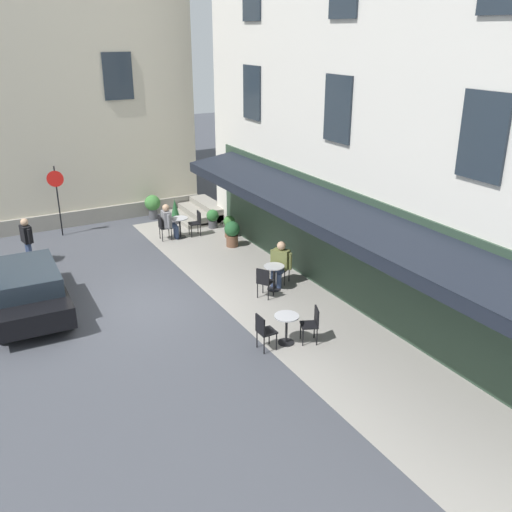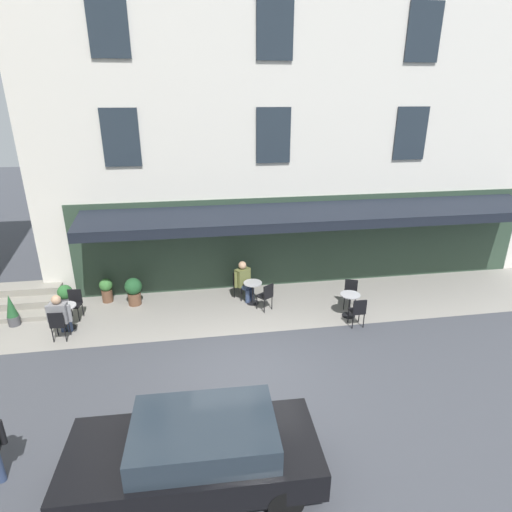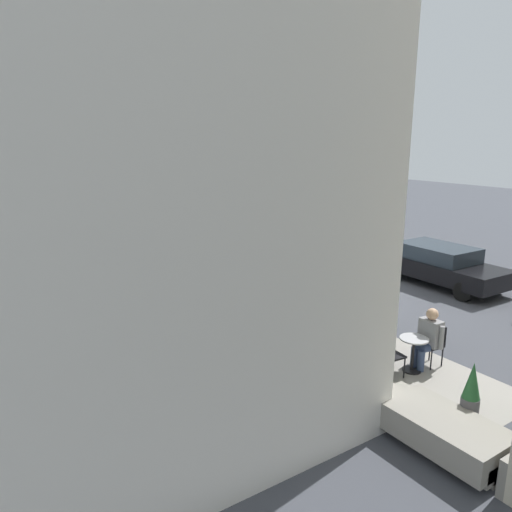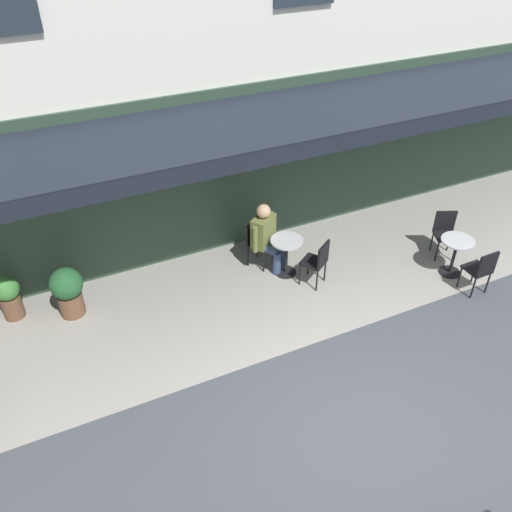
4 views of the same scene
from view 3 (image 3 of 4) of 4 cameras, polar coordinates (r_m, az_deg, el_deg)
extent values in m
plane|color=#42444C|center=(16.15, 11.09, -3.94)|extent=(70.00, 70.00, 0.00)
cube|color=gray|center=(16.70, -5.27, -3.12)|extent=(20.50, 3.20, 0.01)
cube|color=#2D4233|center=(15.42, -10.08, 1.42)|extent=(16.00, 0.06, 3.20)
cube|color=black|center=(15.55, -7.50, 6.30)|extent=(15.00, 1.70, 0.36)
cube|color=black|center=(15.96, -4.79, 5.73)|extent=(15.00, 0.04, 0.28)
cube|color=#232D38|center=(22.64, -18.93, 13.99)|extent=(1.10, 0.06, 1.70)
cube|color=#232D38|center=(18.19, -14.94, 14.47)|extent=(1.10, 0.06, 1.70)
cube|color=#232D38|center=(13.87, -8.38, 15.10)|extent=(1.10, 0.06, 1.70)
cube|color=#232D38|center=(9.87, 3.84, 15.77)|extent=(1.10, 0.06, 1.70)
cube|color=#232D38|center=(22.89, -19.56, 21.50)|extent=(1.10, 0.06, 1.70)
cube|color=#232D38|center=(18.49, -15.57, 23.79)|extent=(1.10, 0.06, 1.70)
cube|color=#232D38|center=(14.26, -8.86, 27.24)|extent=(1.10, 0.06, 1.70)
cube|color=gray|center=(9.30, 21.71, -18.25)|extent=(2.40, 1.40, 0.15)
cube|color=gray|center=(8.97, 20.44, -18.27)|extent=(2.40, 1.05, 0.30)
cube|color=gray|center=(8.64, 19.08, -18.29)|extent=(2.40, 0.70, 0.45)
cylinder|color=black|center=(14.57, -1.43, -5.59)|extent=(0.40, 0.40, 0.03)
cylinder|color=black|center=(14.45, -1.44, -4.30)|extent=(0.06, 0.06, 0.72)
cylinder|color=#B7B7BC|center=(14.34, -1.44, -2.88)|extent=(0.60, 0.60, 0.03)
cylinder|color=black|center=(14.89, -1.44, -4.30)|extent=(0.03, 0.03, 0.45)
cylinder|color=black|center=(14.76, -0.23, -4.46)|extent=(0.03, 0.03, 0.45)
cylinder|color=black|center=(15.19, -0.92, -3.93)|extent=(0.03, 0.03, 0.45)
cylinder|color=black|center=(15.06, 0.27, -4.08)|extent=(0.03, 0.03, 0.45)
cube|color=black|center=(14.90, -0.58, -3.29)|extent=(0.55, 0.55, 0.04)
cube|color=black|center=(14.99, -0.31, -2.27)|extent=(0.35, 0.26, 0.42)
cylinder|color=black|center=(14.10, -1.40, -5.35)|extent=(0.03, 0.03, 0.45)
cylinder|color=black|center=(14.23, -2.66, -5.18)|extent=(0.03, 0.03, 0.45)
cylinder|color=black|center=(13.81, -1.95, -5.78)|extent=(0.03, 0.03, 0.45)
cylinder|color=black|center=(13.94, -3.24, -5.60)|extent=(0.03, 0.03, 0.45)
cube|color=black|center=(13.94, -2.32, -4.53)|extent=(0.56, 0.56, 0.04)
cube|color=black|center=(13.71, -2.64, -3.83)|extent=(0.35, 0.26, 0.42)
cylinder|color=black|center=(17.49, -2.73, -2.25)|extent=(0.40, 0.40, 0.03)
cylinder|color=black|center=(17.40, -2.74, -1.16)|extent=(0.06, 0.06, 0.72)
cylinder|color=#B7B7BC|center=(17.31, -2.76, 0.04)|extent=(0.60, 0.60, 0.03)
cylinder|color=black|center=(17.77, -1.98, -1.28)|extent=(0.03, 0.03, 0.45)
cylinder|color=black|center=(17.49, -1.38, -1.52)|extent=(0.03, 0.03, 0.45)
cylinder|color=black|center=(17.95, -1.06, -1.12)|extent=(0.03, 0.03, 0.45)
cylinder|color=black|center=(17.67, -0.46, -1.36)|extent=(0.03, 0.03, 0.45)
cube|color=black|center=(17.66, -1.23, -0.55)|extent=(0.40, 0.40, 0.04)
cube|color=black|center=(17.70, -0.74, 0.25)|extent=(0.40, 0.04, 0.42)
cylinder|color=black|center=(17.23, -3.91, -1.79)|extent=(0.03, 0.03, 0.45)
cylinder|color=black|center=(17.56, -4.04, -1.50)|extent=(0.03, 0.03, 0.45)
cylinder|color=black|center=(17.20, -5.04, -1.85)|extent=(0.03, 0.03, 0.45)
cylinder|color=black|center=(17.52, -5.14, -1.55)|extent=(0.03, 0.03, 0.45)
cube|color=black|center=(17.31, -4.55, -0.89)|extent=(0.53, 0.53, 0.04)
cube|color=black|center=(17.24, -5.16, -0.18)|extent=(0.38, 0.20, 0.42)
cylinder|color=black|center=(11.17, 17.71, -12.59)|extent=(0.40, 0.40, 0.03)
cylinder|color=black|center=(11.02, 17.85, -10.98)|extent=(0.06, 0.06, 0.72)
cylinder|color=#B7B7BC|center=(10.87, 18.00, -9.18)|extent=(0.60, 0.60, 0.03)
cylinder|color=black|center=(11.44, 18.49, -10.83)|extent=(0.03, 0.03, 0.45)
cylinder|color=black|center=(11.24, 19.79, -11.40)|extent=(0.03, 0.03, 0.45)
cylinder|color=black|center=(11.68, 19.64, -10.41)|extent=(0.03, 0.03, 0.45)
cylinder|color=black|center=(11.48, 20.93, -10.95)|extent=(0.03, 0.03, 0.45)
cube|color=black|center=(11.36, 19.81, -9.77)|extent=(0.43, 0.43, 0.04)
cube|color=black|center=(11.41, 20.51, -8.49)|extent=(0.40, 0.07, 0.42)
cylinder|color=black|center=(10.73, 16.94, -12.42)|extent=(0.03, 0.03, 0.45)
cylinder|color=black|center=(10.95, 15.70, -11.78)|extent=(0.03, 0.03, 0.45)
cylinder|color=black|center=(10.51, 15.55, -12.88)|extent=(0.03, 0.03, 0.45)
cylinder|color=black|center=(10.74, 14.32, -12.21)|extent=(0.03, 0.03, 0.45)
cube|color=black|center=(10.62, 15.72, -11.13)|extent=(0.45, 0.45, 0.04)
cube|color=black|center=(10.42, 15.05, -10.21)|extent=(0.40, 0.09, 0.42)
cylinder|color=navy|center=(11.23, 17.98, -11.21)|extent=(0.15, 0.15, 0.47)
cylinder|color=navy|center=(11.25, 18.68, -9.81)|extent=(0.18, 0.35, 0.16)
cylinder|color=navy|center=(11.12, 18.70, -11.53)|extent=(0.15, 0.15, 0.47)
cylinder|color=navy|center=(11.14, 19.40, -10.11)|extent=(0.18, 0.35, 0.16)
cube|color=gray|center=(11.20, 19.74, -8.40)|extent=(0.49, 0.31, 0.58)
sphere|color=tan|center=(11.06, 19.91, -6.40)|extent=(0.25, 0.25, 0.25)
cylinder|color=gray|center=(11.38, 18.63, -8.04)|extent=(0.10, 0.10, 0.51)
cylinder|color=gray|center=(11.04, 20.86, -8.92)|extent=(0.10, 0.10, 0.51)
cylinder|color=navy|center=(14.33, -1.31, -4.99)|extent=(0.16, 0.16, 0.47)
cylinder|color=navy|center=(14.10, -1.59, -4.22)|extent=(0.33, 0.38, 0.16)
cylinder|color=navy|center=(14.41, -2.01, -4.90)|extent=(0.16, 0.16, 0.47)
cylinder|color=navy|center=(14.17, -2.30, -4.13)|extent=(0.33, 0.38, 0.16)
cube|color=olive|center=(13.90, -2.24, -3.22)|extent=(0.56, 0.50, 0.59)
sphere|color=tan|center=(13.78, -2.25, -1.54)|extent=(0.26, 0.26, 0.26)
cylinder|color=olive|center=(13.79, -1.11, -3.43)|extent=(0.10, 0.10, 0.52)
cylinder|color=olive|center=(14.02, -3.34, -3.16)|extent=(0.10, 0.10, 0.52)
cylinder|color=brown|center=(10.51, 8.55, -12.58)|extent=(0.34, 0.34, 0.42)
sphere|color=#3D7A38|center=(10.35, 8.63, -10.64)|extent=(0.42, 0.42, 0.42)
cylinder|color=brown|center=(11.34, 6.72, -10.51)|extent=(0.42, 0.42, 0.41)
sphere|color=#23562D|center=(11.16, 6.78, -8.46)|extent=(0.55, 0.55, 0.55)
cylinder|color=#4C4C51|center=(9.82, 14.06, -15.31)|extent=(0.34, 0.34, 0.29)
sphere|color=#2D6B33|center=(9.66, 14.18, -13.54)|extent=(0.46, 0.46, 0.46)
cylinder|color=#4C4C51|center=(9.95, 23.69, -15.69)|extent=(0.33, 0.33, 0.30)
cone|color=#23562D|center=(9.73, 23.98, -13.14)|extent=(0.31, 0.31, 0.69)
cube|color=black|center=(17.37, 20.80, -1.36)|extent=(4.36, 1.94, 0.55)
cube|color=#232D38|center=(17.37, 20.43, 0.42)|extent=(2.46, 1.68, 0.48)
cylinder|color=black|center=(16.01, 23.05, -3.85)|extent=(0.60, 0.20, 0.60)
cylinder|color=black|center=(17.30, 26.14, -2.89)|extent=(0.60, 0.20, 0.60)
cylinder|color=black|center=(17.73, 15.45, -1.57)|extent=(0.60, 0.20, 0.60)
cylinder|color=black|center=(18.91, 18.76, -0.86)|extent=(0.60, 0.20, 0.60)
camera|label=1|loc=(29.09, -2.37, 18.29)|focal=40.17mm
camera|label=2|loc=(21.68, 30.51, 15.98)|focal=28.94mm
camera|label=4|loc=(16.35, 29.20, 17.05)|focal=37.78mm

